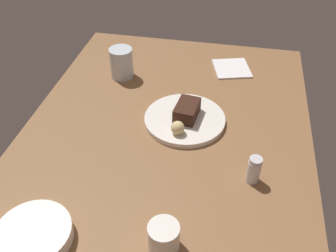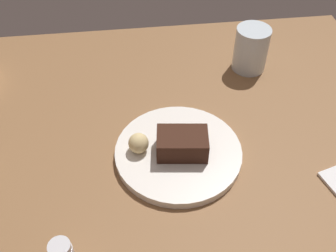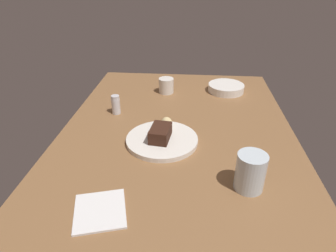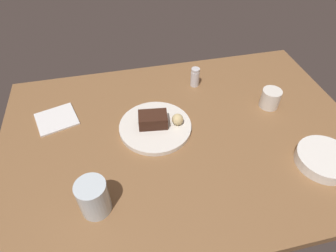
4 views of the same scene
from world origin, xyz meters
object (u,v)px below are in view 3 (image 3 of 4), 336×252
Objects in this scene: dessert_plate at (162,140)px; folded_napkin at (100,211)px; water_glass at (250,172)px; chocolate_cake_slice at (160,133)px; coffee_cup at (166,86)px; bread_roll at (167,122)px; side_bowl at (226,88)px; salt_shaker at (116,105)px.

dessert_plate is 35.09cm from folded_napkin.
water_glass is at bearing 107.92° from folded_napkin.
coffee_cup is (-43.57, -1.96, -0.41)cm from chocolate_cake_slice.
chocolate_cake_slice reaches higher than folded_napkin.
bread_roll reaches higher than side_bowl.
side_bowl is (-47.36, 26.00, -2.12)cm from chocolate_cake_slice.
salt_shaker is at bearing -170.72° from folded_napkin.
chocolate_cake_slice is 43.61cm from coffee_cup.
coffee_cup is (-35.49, -3.34, -0.13)cm from bread_roll.
chocolate_cake_slice is at bearing 44.38° from salt_shaker.
bread_roll is at bearing 59.85° from salt_shaker.
bread_roll is at bearing 170.35° from chocolate_cake_slice.
water_glass reaches higher than dessert_plate.
salt_shaker reaches higher than chocolate_cake_slice.
coffee_cup reaches higher than dessert_plate.
folded_napkin is (32.37, -11.47, -3.55)cm from chocolate_cake_slice.
bread_roll is at bearing 5.37° from coffee_cup.
coffee_cup is at bearing -156.21° from water_glass.
chocolate_cake_slice reaches higher than bread_roll.
bread_roll is (-8.08, 1.37, -0.27)cm from chocolate_cake_slice.
chocolate_cake_slice is 34.53cm from folded_napkin.
water_glass is at bearing 0.13° from side_bowl.
folded_napkin is at bearing -72.08° from water_glass.
dessert_plate is at bearing -28.64° from side_bowl.
salt_shaker is 0.72× the size of water_glass.
salt_shaker is at bearing -131.38° from water_glass.
water_glass is 1.54× the size of coffee_cup.
chocolate_cake_slice is 1.38× the size of coffee_cup.
dessert_plate is 3.13cm from chocolate_cake_slice.
coffee_cup is (-23.00, 18.16, -0.34)cm from salt_shaker.
salt_shaker is 61.69cm from water_glass.
chocolate_cake_slice is 33.08cm from water_glass.
dessert_plate is 53.26cm from side_bowl.
bread_roll is at bearing 173.12° from dessert_plate.
chocolate_cake_slice is 2.44× the size of bread_roll.
side_bowl is (-67.56, -0.16, -3.58)cm from water_glass.
water_glass is (40.77, 46.27, 1.52)cm from salt_shaker.
chocolate_cake_slice is at bearing 160.48° from folded_napkin.
salt_shaker is 0.58× the size of folded_napkin.
chocolate_cake_slice reaches higher than dessert_plate.
folded_napkin is (75.94, -9.51, -3.14)cm from coffee_cup.
coffee_cup is at bearing -174.63° from bread_roll.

